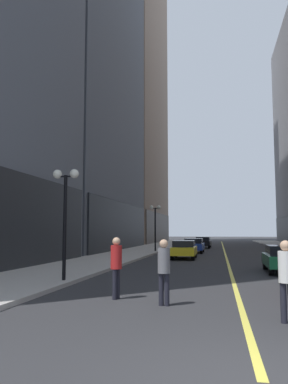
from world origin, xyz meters
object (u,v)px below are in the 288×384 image
(car_blue, at_px, (194,245))
(pedestrian_in_white_shirt, at_px, (286,274))
(pedestrian_in_grey_suit, at_px, (164,267))
(street_lamp_left_near, at_px, (65,199))
(car_yellow, at_px, (184,249))
(street_lamp_left_far, at_px, (155,218))
(car_green, at_px, (285,258))
(car_black, at_px, (203,242))
(pedestrian_in_red_jacket, at_px, (116,263))

(car_blue, xyz_separation_m, pedestrian_in_white_shirt, (3.73, -27.37, 0.35))
(pedestrian_in_grey_suit, relative_size, street_lamp_left_near, 0.40)
(car_yellow, distance_m, car_blue, 7.95)
(car_yellow, distance_m, street_lamp_left_far, 8.79)
(car_green, bearing_deg, pedestrian_in_grey_suit, -116.33)
(car_black, relative_size, street_lamp_left_far, 1.03)
(car_blue, bearing_deg, street_lamp_left_near, -99.14)
(car_yellow, bearing_deg, street_lamp_left_far, 113.51)
(pedestrian_in_red_jacket, bearing_deg, pedestrian_in_white_shirt, -26.60)
(pedestrian_in_red_jacket, bearing_deg, car_green, 54.36)
(car_green, xyz_separation_m, pedestrian_in_grey_suit, (-4.67, -9.44, 0.33))
(car_green, xyz_separation_m, pedestrian_in_red_jacket, (-6.22, -8.67, 0.36))
(pedestrian_in_red_jacket, bearing_deg, pedestrian_in_grey_suit, -26.19)
(pedestrian_in_grey_suit, bearing_deg, street_lamp_left_far, 99.65)
(car_black, xyz_separation_m, street_lamp_left_near, (-4.05, -32.79, 2.54))
(car_green, distance_m, pedestrian_in_white_shirt, 11.07)
(car_blue, xyz_separation_m, street_lamp_left_near, (-3.59, -22.31, 2.54))
(car_blue, xyz_separation_m, car_black, (0.46, 10.49, 0.00))
(pedestrian_in_white_shirt, bearing_deg, car_yellow, 101.52)
(car_blue, distance_m, pedestrian_in_grey_suit, 25.89)
(car_green, height_order, car_blue, same)
(street_lamp_left_near, bearing_deg, car_black, 82.96)
(car_yellow, height_order, street_lamp_left_near, street_lamp_left_near)
(car_black, bearing_deg, pedestrian_in_grey_suit, -89.51)
(car_black, bearing_deg, street_lamp_left_far, -110.69)
(car_black, height_order, street_lamp_left_far, street_lamp_left_far)
(car_yellow, relative_size, pedestrian_in_red_jacket, 2.24)
(car_yellow, bearing_deg, car_blue, 88.34)
(pedestrian_in_grey_suit, xyz_separation_m, street_lamp_left_near, (-4.36, 3.57, 2.21))
(pedestrian_in_grey_suit, bearing_deg, pedestrian_in_white_shirt, -26.82)
(car_black, bearing_deg, pedestrian_in_white_shirt, -85.07)
(pedestrian_in_grey_suit, height_order, pedestrian_in_white_shirt, pedestrian_in_white_shirt)
(car_green, height_order, pedestrian_in_grey_suit, pedestrian_in_grey_suit)
(car_yellow, height_order, pedestrian_in_grey_suit, pedestrian_in_grey_suit)
(car_blue, bearing_deg, street_lamp_left_far, -176.33)
(pedestrian_in_red_jacket, relative_size, street_lamp_left_far, 0.41)
(pedestrian_in_grey_suit, height_order, street_lamp_left_near, street_lamp_left_near)
(car_yellow, height_order, pedestrian_in_red_jacket, pedestrian_in_red_jacket)
(car_yellow, height_order, car_black, same)
(street_lamp_left_near, bearing_deg, car_green, 33.00)
(car_yellow, relative_size, pedestrian_in_white_shirt, 2.26)
(car_blue, relative_size, street_lamp_left_far, 0.96)
(street_lamp_left_far, bearing_deg, street_lamp_left_near, -90.00)
(car_yellow, bearing_deg, car_black, 87.85)
(pedestrian_in_white_shirt, xyz_separation_m, street_lamp_left_far, (-7.31, 27.14, 2.19))
(car_green, distance_m, pedestrian_in_red_jacket, 10.68)
(car_yellow, xyz_separation_m, street_lamp_left_near, (-3.36, -14.36, 2.54))
(car_green, distance_m, car_blue, 17.32)
(car_blue, relative_size, pedestrian_in_grey_suit, 2.37)
(pedestrian_in_white_shirt, distance_m, street_lamp_left_near, 9.16)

